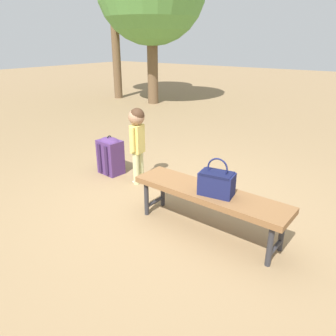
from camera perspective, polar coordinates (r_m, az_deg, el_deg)
The scene contains 5 objects.
ground_plane at distance 3.78m, azimuth 0.18°, elevation -6.74°, with size 40.00×40.00×0.00m, color #8C704C.
park_bench at distance 3.16m, azimuth 7.28°, elevation -4.96°, with size 1.61×0.46×0.45m.
handbag at distance 3.02m, azimuth 8.67°, elevation -2.55°, with size 0.34×0.23×0.37m.
child_standing at distance 4.16m, azimuth -5.51°, elevation 6.04°, with size 0.21×0.28×1.02m.
backpack_large at distance 4.66m, azimuth -10.21°, elevation 2.36°, with size 0.36×0.32×0.57m.
Camera 1 is at (-1.96, 2.69, 1.81)m, focal length 34.19 mm.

